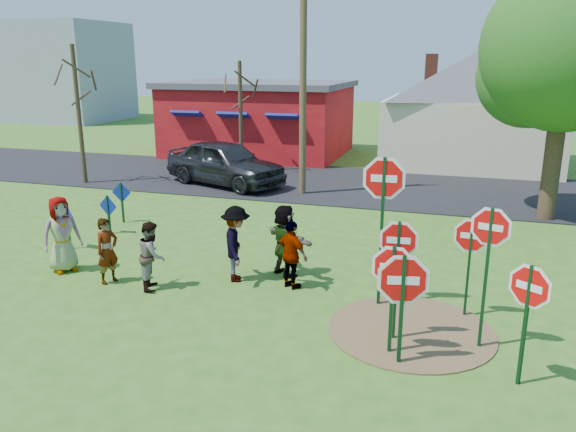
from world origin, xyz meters
name	(u,v)px	position (x,y,z in m)	size (l,w,h in m)	color
ground	(218,285)	(0.00, 0.00, 0.00)	(120.00, 120.00, 0.00)	#32611B
road	(330,183)	(0.00, 11.50, 0.02)	(120.00, 7.50, 0.04)	black
dirt_patch	(411,330)	(4.50, -1.00, 0.01)	(3.20, 3.20, 0.03)	brown
red_building	(260,118)	(-5.50, 17.99, 1.97)	(9.40, 7.69, 3.90)	maroon
cream_house	(472,105)	(5.50, 18.00, 2.92)	(9.40, 9.40, 6.50)	beige
distant_building	(59,72)	(-28.00, 30.00, 4.00)	(10.00, 8.00, 8.00)	#8C939E
stop_sign_a	(393,276)	(4.20, -1.95, 1.46)	(1.05, 0.10, 2.14)	#0E3619
stop_sign_b	(383,194)	(3.72, 0.03, 2.44)	(1.19, 0.08, 3.35)	#0E3619
stop_sign_c	(489,246)	(5.74, -1.27, 1.95)	(0.91, 0.26, 2.76)	#0E3619
stop_sign_d	(471,243)	(5.48, 0.01, 1.56)	(0.94, 0.10, 2.19)	#0E3619
stop_sign_e	(403,287)	(4.41, -2.26, 1.41)	(1.17, 0.28, 2.13)	#0E3619
stop_sign_f	(529,296)	(6.33, -2.34, 1.54)	(0.80, 0.54, 2.17)	#0E3619
stop_sign_g	(398,253)	(4.21, -1.42, 1.70)	(0.95, 0.10, 2.42)	#0E3619
blue_diamond_b	(67,220)	(-4.96, 1.15, 0.82)	(0.59, 0.31, 1.32)	#0E3619
blue_diamond_c	(108,210)	(-4.75, 2.71, 0.72)	(0.65, 0.11, 1.18)	#0E3619
blue_diamond_d	(122,198)	(-5.03, 3.86, 0.82)	(0.65, 0.07, 1.32)	#0E3619
person_a	(62,234)	(-4.00, -0.28, 0.94)	(0.92, 0.60, 1.89)	#3B417D
person_b	(107,251)	(-2.50, -0.60, 0.78)	(0.57, 0.37, 1.56)	#25786D
person_c	(152,255)	(-1.34, -0.58, 0.79)	(0.76, 0.59, 1.57)	#935E3E
person_d	(236,244)	(0.30, 0.41, 0.90)	(1.17, 0.67, 1.81)	#2E2E32
person_e	(292,255)	(1.68, 0.35, 0.80)	(0.93, 0.39, 1.59)	#482D51
person_f	(285,240)	(1.28, 1.08, 0.88)	(1.63, 0.52, 1.76)	#1E5331
suv	(225,163)	(-4.08, 9.88, 0.96)	(2.17, 5.38, 1.83)	#2F2E33
utility_pole	(303,77)	(-0.61, 9.33, 4.41)	(1.94, 0.89, 8.39)	#4C3823
leafy_tree	(571,57)	(8.09, 8.29, 5.13)	(5.61, 5.12, 7.97)	#382819
bare_tree_west	(77,95)	(-9.90, 8.50, 3.65)	(1.80, 1.80, 5.64)	#382819
bare_tree_east	(240,101)	(-4.44, 12.60, 3.23)	(1.80, 1.80, 4.99)	#382819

